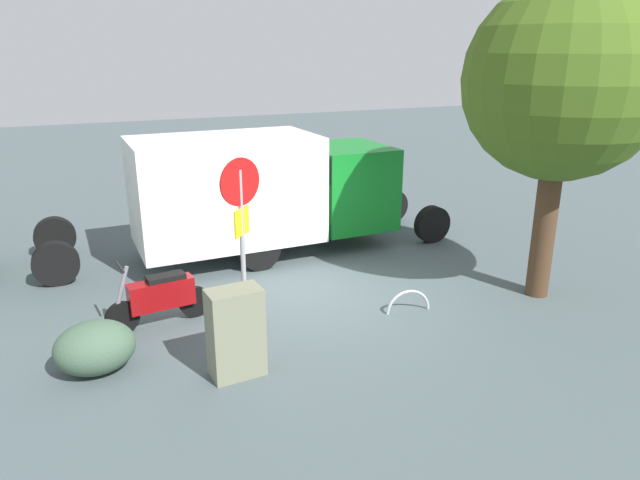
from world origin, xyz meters
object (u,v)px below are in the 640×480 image
street_tree (563,82)px  utility_cabinet (236,333)px  box_truck_near (269,187)px  bike_rack_hoop (408,312)px  stop_sign (241,220)px  motorcycle (161,296)px

street_tree → utility_cabinet: size_ratio=4.28×
box_truck_near → utility_cabinet: (2.19, 4.86, -0.87)m
box_truck_near → utility_cabinet: bearing=-115.2°
street_tree → bike_rack_hoop: size_ratio=6.78×
stop_sign → bike_rack_hoop: stop_sign is taller
stop_sign → street_tree: size_ratio=0.51×
stop_sign → utility_cabinet: 1.84m
motorcycle → utility_cabinet: bearing=102.5°
box_truck_near → street_tree: bearing=-49.1°
motorcycle → street_tree: 7.85m
motorcycle → bike_rack_hoop: 4.38m
utility_cabinet → bike_rack_hoop: size_ratio=1.58×
stop_sign → utility_cabinet: bearing=67.6°
utility_cabinet → box_truck_near: bearing=-114.3°
bike_rack_hoop → stop_sign: bearing=-7.9°
box_truck_near → stop_sign: bearing=-115.8°
street_tree → box_truck_near: bearing=-48.2°
motorcycle → stop_sign: bearing=137.4°
box_truck_near → stop_sign: (1.70, 3.65, 0.43)m
street_tree → bike_rack_hoop: 4.83m
motorcycle → bike_rack_hoop: (-4.15, 1.30, -0.52)m
street_tree → stop_sign: bearing=-7.4°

